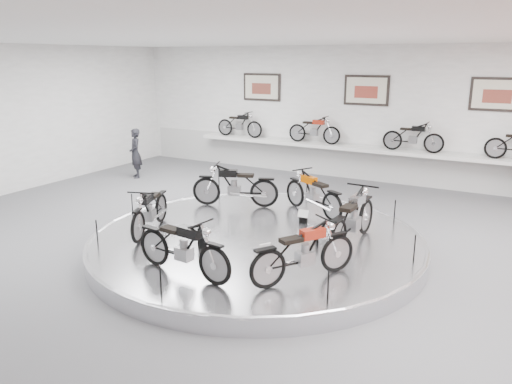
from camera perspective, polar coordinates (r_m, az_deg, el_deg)
The scene contains 20 objects.
floor at distance 9.55m, azimuth -0.82°, elevation -7.21°, with size 16.00×16.00×0.00m, color #545457.
ceiling at distance 8.84m, azimuth -0.92°, elevation 17.54°, with size 16.00×16.00×0.00m, color white.
wall_back at distance 15.39m, azimuth 12.39°, elevation 8.68°, with size 16.00×16.00×0.00m, color white.
dado_band at distance 15.59m, azimuth 12.07°, elevation 3.38°, with size 15.68×0.04×1.10m, color #BCBCBA.
display_platform at distance 9.73m, azimuth 0.06°, elevation -5.80°, with size 6.40×6.40×0.30m, color silver.
platform_rim at distance 9.69m, azimuth 0.06°, elevation -5.14°, with size 6.40×6.40×0.10m, color #B2B2BA.
shelf at distance 15.24m, azimuth 11.85°, elevation 4.85°, with size 11.00×0.55×0.10m, color silver.
poster_left at distance 16.64m, azimuth 0.65°, elevation 11.90°, with size 1.35×0.06×0.88m, color beige.
poster_center at distance 15.29m, azimuth 12.50°, elevation 11.28°, with size 1.35×0.06×0.88m, color beige.
poster_right at distance 14.67m, azimuth 25.87°, elevation 10.00°, with size 1.35×0.06×0.88m, color beige.
shelf_bike_a at distance 16.88m, azimuth -1.89°, elevation 7.56°, with size 1.22×0.42×0.73m, color black, non-canonical shape.
shelf_bike_b at distance 15.68m, azimuth 6.67°, elevation 6.89°, with size 1.22×0.42×0.73m, color maroon, non-canonical shape.
shelf_bike_c at distance 14.81m, azimuth 17.50°, elevation 5.82°, with size 1.22×0.42×0.73m, color black, non-canonical shape.
bike_a at distance 9.21m, azimuth 11.04°, elevation -2.88°, with size 1.78×0.63×1.05m, color silver, non-canonical shape.
bike_b at distance 10.95m, azimuth 6.54°, elevation -0.09°, with size 1.61×0.57×0.95m, color #BA4D00, non-canonical shape.
bike_c at distance 11.44m, azimuth -2.42°, elevation 0.79°, with size 1.70×0.60×1.00m, color black, non-canonical shape.
bike_d at distance 9.96m, azimuth -12.04°, elevation -1.96°, with size 1.56×0.55×0.92m, color black, non-canonical shape.
bike_e at distance 7.90m, azimuth -8.35°, elevation -6.17°, with size 1.62×0.57×0.95m, color black, non-canonical shape.
bike_f at distance 7.68m, azimuth 5.50°, elevation -6.76°, with size 1.60×0.56×0.94m, color maroon, non-canonical shape.
visitor at distance 15.92m, azimuth -13.62°, elevation 4.32°, with size 0.56×0.37×1.53m, color black.
Camera 1 is at (4.41, -7.66, 3.62)m, focal length 35.00 mm.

